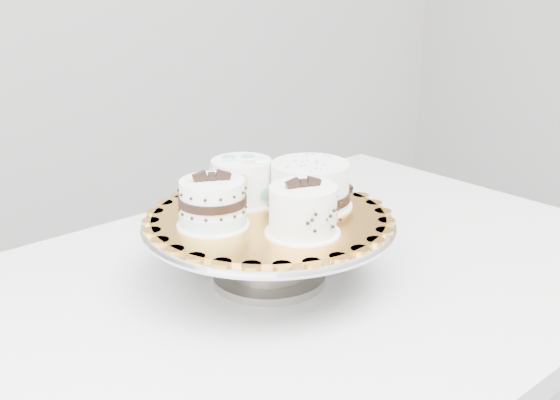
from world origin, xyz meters
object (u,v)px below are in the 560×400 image
cake_stand (269,238)px  cake_ribbon (311,186)px  cake_board (269,217)px  cake_swirl (303,211)px  table (294,325)px  cake_banded (213,205)px  cake_dots (242,181)px

cake_stand → cake_ribbon: cake_ribbon is taller
cake_board → cake_ribbon: 0.08m
cake_stand → cake_swirl: bearing=-88.0°
cake_ribbon → cake_board: bearing=178.3°
cake_board → table: bearing=-14.4°
cake_board → cake_banded: 0.09m
cake_board → cake_swirl: (0.00, -0.08, 0.03)m
table → cake_dots: (-0.04, 0.08, 0.22)m
cake_ribbon → cake_banded: bearing=174.9°
cake_swirl → cake_board: bearing=104.7°
cake_board → cake_banded: (-0.09, 0.01, 0.03)m
cake_dots → cake_ribbon: bearing=-44.0°
cake_banded → cake_ribbon: (0.16, -0.01, 0.00)m
table → cake_swirl: 0.23m
cake_stand → cake_swirl: cake_swirl is taller
cake_stand → cake_ribbon: bearing=1.4°
cake_swirl → cake_dots: cake_swirl is taller
cake_stand → cake_board: 0.03m
table → cake_banded: 0.25m
cake_swirl → cake_ribbon: (0.07, 0.09, -0.00)m
table → cake_swirl: bearing=-126.2°
cake_banded → table: bearing=11.7°
table → cake_banded: (-0.13, 0.02, 0.22)m
cake_stand → cake_ribbon: (0.07, 0.00, 0.07)m
cake_stand → cake_banded: cake_banded is taller
cake_stand → cake_banded: size_ratio=3.21×
cake_board → cake_banded: cake_banded is taller
table → cake_swirl: (-0.04, -0.07, 0.22)m
cake_banded → cake_stand: bearing=14.7°
table → cake_stand: (-0.04, 0.01, 0.15)m
cake_board → cake_swirl: cake_swirl is taller
cake_dots → cake_board: bearing=-89.2°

